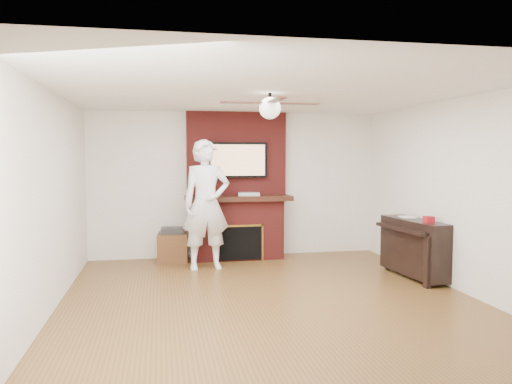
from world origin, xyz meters
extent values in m
cube|color=brown|center=(0.00, 0.00, -0.09)|extent=(5.36, 5.86, 0.18)
cube|color=white|center=(0.00, 0.00, 2.59)|extent=(5.36, 5.86, 0.18)
cube|color=silver|center=(0.00, 2.84, 1.25)|extent=(5.36, 0.18, 2.50)
cube|color=silver|center=(0.00, -2.84, 1.25)|extent=(5.36, 0.18, 2.50)
cube|color=silver|center=(-2.59, 0.00, 1.25)|extent=(0.18, 5.86, 2.50)
cube|color=silver|center=(2.59, 0.00, 1.25)|extent=(0.18, 5.86, 2.50)
cube|color=maroon|center=(0.00, 2.50, 0.50)|extent=(1.50, 0.50, 1.00)
cube|color=black|center=(0.00, 2.47, 1.04)|extent=(1.78, 0.64, 0.08)
cube|color=maroon|center=(0.00, 2.65, 1.79)|extent=(1.70, 0.20, 1.42)
cube|color=black|center=(0.00, 2.25, 0.31)|extent=(0.70, 0.06, 0.55)
cube|color=#BF8C2D|center=(0.00, 2.24, 0.60)|extent=(0.78, 0.02, 0.03)
cube|color=#BF8C2D|center=(-0.38, 2.24, 0.31)|extent=(0.03, 0.02, 0.61)
cube|color=#BF8C2D|center=(0.38, 2.24, 0.31)|extent=(0.03, 0.02, 0.61)
cube|color=black|center=(0.00, 2.50, 1.68)|extent=(1.00, 0.07, 0.60)
cube|color=tan|center=(0.00, 2.47, 1.68)|extent=(0.92, 0.01, 0.52)
cylinder|color=black|center=(0.00, 0.00, 2.43)|extent=(0.04, 0.04, 0.14)
sphere|color=white|center=(0.00, 0.00, 2.32)|extent=(0.26, 0.26, 0.26)
cube|color=black|center=(0.33, 0.00, 2.38)|extent=(0.55, 0.11, 0.01)
cube|color=black|center=(0.00, 0.33, 2.38)|extent=(0.11, 0.55, 0.01)
cube|color=black|center=(-0.33, 0.00, 2.38)|extent=(0.55, 0.11, 0.01)
cube|color=black|center=(0.00, -0.33, 2.38)|extent=(0.11, 0.55, 0.01)
imported|color=white|center=(-0.60, 1.80, 1.00)|extent=(0.79, 0.57, 2.00)
cube|color=#563218|center=(-1.10, 2.48, 0.23)|extent=(0.52, 0.52, 0.47)
cube|color=#28282B|center=(-1.10, 2.48, 0.51)|extent=(0.40, 0.33, 0.09)
cube|color=black|center=(2.30, 0.69, 0.44)|extent=(0.50, 1.31, 0.79)
cube|color=black|center=(2.16, 0.11, 0.35)|extent=(0.06, 0.10, 0.69)
cube|color=black|center=(2.16, 1.26, 0.35)|extent=(0.06, 0.10, 0.69)
cube|color=black|center=(2.09, 0.69, 0.71)|extent=(0.25, 1.19, 0.05)
cube|color=silver|center=(2.30, 0.93, 0.85)|extent=(0.18, 0.25, 0.01)
cube|color=#A5141D|center=(2.30, 0.34, 0.88)|extent=(0.12, 0.12, 0.09)
cube|color=silver|center=(0.18, 2.45, 1.11)|extent=(0.39, 0.26, 0.05)
cylinder|color=red|center=(-0.13, 2.38, 0.05)|extent=(0.07, 0.07, 0.11)
cylinder|color=#2F6F2C|center=(-0.09, 2.37, 0.05)|extent=(0.07, 0.07, 0.09)
cylinder|color=beige|center=(0.01, 2.34, 0.05)|extent=(0.09, 0.09, 0.11)
cylinder|color=teal|center=(0.16, 2.35, 0.05)|extent=(0.06, 0.06, 0.09)
camera|label=1|loc=(-1.30, -5.85, 1.76)|focal=35.00mm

